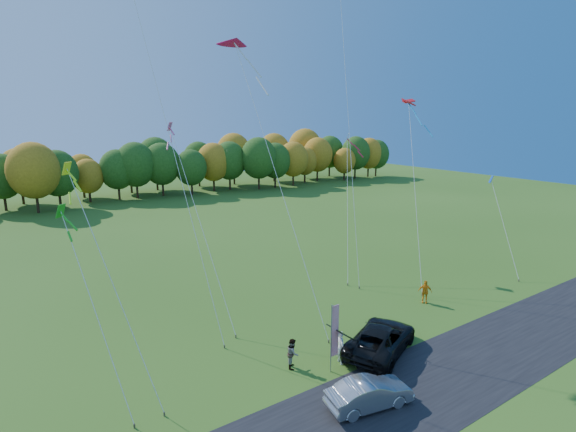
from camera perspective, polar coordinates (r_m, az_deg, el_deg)
ground at (r=26.20m, az=7.80°, el=-17.57°), size 160.00×160.00×0.00m
asphalt_strip at (r=23.86m, az=14.72°, el=-21.18°), size 90.00×6.00×0.01m
tree_line at (r=74.40m, az=-21.86°, el=1.51°), size 116.00×12.00×10.00m
black_suv at (r=26.82m, az=11.68°, el=-14.98°), size 6.44×4.86×1.63m
silver_sedan at (r=22.43m, az=10.28°, el=-21.29°), size 4.31×2.21×1.35m
person_tailgate_a at (r=25.37m, az=6.70°, el=-16.20°), size 0.58×0.76×1.86m
person_tailgate_b at (r=24.90m, az=0.60°, el=-17.01°), size 0.96×1.00×1.62m
person_east at (r=33.99m, az=16.99°, el=-9.17°), size 0.96×1.00×1.67m
feather_flag at (r=24.03m, az=5.87°, el=-14.26°), size 0.50×0.07×3.75m
kite_delta_blue at (r=28.10m, az=-15.32°, el=11.88°), size 3.58×10.65×26.04m
kite_parafoil_orange at (r=39.07m, az=7.38°, el=16.49°), size 7.24×11.17×32.04m
kite_delta_red at (r=29.17m, az=-2.24°, el=8.02°), size 2.31×11.21×19.36m
kite_parafoil_rainbow at (r=37.39m, az=15.83°, el=3.16°), size 6.74×7.25×14.93m
kite_diamond_yellow at (r=22.31m, az=-21.27°, el=-8.28°), size 2.64×6.19×11.31m
kite_diamond_green at (r=22.44m, az=-23.31°, el=-11.01°), size 1.81×6.13×9.38m
kite_diamond_white at (r=38.38m, az=7.57°, el=1.36°), size 5.53×6.66×11.95m
kite_diamond_pink at (r=29.43m, az=-11.14°, el=-0.70°), size 1.04×8.52×13.01m
kite_diamond_blue_low at (r=42.16m, az=25.77°, el=-1.30°), size 2.82×5.19×8.31m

